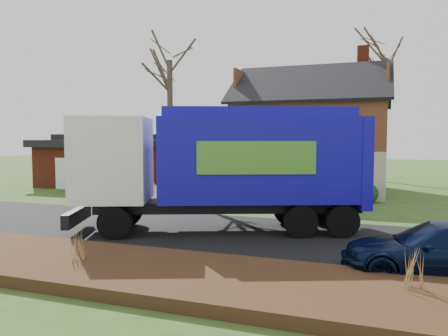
% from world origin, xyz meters
% --- Properties ---
extents(ground, '(120.00, 120.00, 0.00)m').
position_xyz_m(ground, '(0.00, 0.00, 0.00)').
color(ground, '#2B4918').
rests_on(ground, ground).
extents(road, '(80.00, 7.00, 0.02)m').
position_xyz_m(road, '(0.00, 0.00, 0.01)').
color(road, black).
rests_on(road, ground).
extents(mulch_verge, '(80.00, 3.50, 0.30)m').
position_xyz_m(mulch_verge, '(0.00, -5.30, 0.15)').
color(mulch_verge, black).
rests_on(mulch_verge, ground).
extents(main_house, '(12.95, 8.95, 9.26)m').
position_xyz_m(main_house, '(1.49, 13.91, 4.03)').
color(main_house, '#BCB397').
rests_on(main_house, ground).
extents(ranch_house, '(9.80, 8.20, 3.70)m').
position_xyz_m(ranch_house, '(-12.00, 13.00, 1.81)').
color(ranch_house, maroon).
rests_on(ranch_house, ground).
extents(garbage_truck, '(10.84, 6.54, 4.52)m').
position_xyz_m(garbage_truck, '(0.89, 0.48, 2.60)').
color(garbage_truck, black).
rests_on(garbage_truck, ground).
extents(silver_sedan, '(4.60, 3.21, 1.44)m').
position_xyz_m(silver_sedan, '(-5.95, 5.16, 0.72)').
color(silver_sedan, '#A1A2A8').
rests_on(silver_sedan, ground).
extents(navy_wagon, '(5.04, 2.61, 1.40)m').
position_xyz_m(navy_wagon, '(7.68, -2.79, 0.70)').
color(navy_wagon, black).
rests_on(navy_wagon, ground).
extents(tree_front_west, '(3.71, 3.71, 11.03)m').
position_xyz_m(tree_front_west, '(-5.43, 8.45, 9.09)').
color(tree_front_west, '#443628').
rests_on(tree_front_west, ground).
extents(tree_back, '(4.12, 4.12, 13.04)m').
position_xyz_m(tree_back, '(6.35, 21.90, 10.87)').
color(tree_back, '#3C2E24').
rests_on(tree_back, ground).
extents(grass_clump_mid, '(0.30, 0.25, 0.85)m').
position_xyz_m(grass_clump_mid, '(-1.09, -5.40, 0.73)').
color(grass_clump_mid, tan).
rests_on(grass_clump_mid, mulch_verge).
extents(grass_clump_east, '(0.34, 0.28, 0.86)m').
position_xyz_m(grass_clump_east, '(6.86, -4.84, 0.73)').
color(grass_clump_east, '#A27D47').
rests_on(grass_clump_east, mulch_verge).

